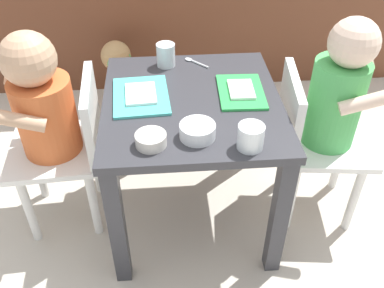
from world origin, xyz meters
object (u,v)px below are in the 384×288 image
cereal_bowl_right_side (151,139)px  veggie_bowl_far (199,130)px  seated_child_right (332,103)px  food_tray_right (241,91)px  water_cup_left (166,56)px  seated_child_left (48,111)px  spoon_by_left_tray (194,62)px  dog (130,78)px  water_cup_right (251,138)px  dining_table (192,125)px  food_tray_left (141,95)px

cereal_bowl_right_side → veggie_bowl_far: (0.12, 0.02, 0.00)m
seated_child_right → cereal_bowl_right_side: seated_child_right is taller
food_tray_right → water_cup_left: water_cup_left is taller
seated_child_left → spoon_by_left_tray: (0.44, 0.20, 0.04)m
seated_child_right → dog: 0.90m
water_cup_right → cereal_bowl_right_side: bearing=173.4°
dining_table → water_cup_left: bearing=107.6°
food_tray_right → water_cup_right: water_cup_right is taller
dog → water_cup_right: size_ratio=6.21×
spoon_by_left_tray → seated_child_left: bearing=-156.2°
water_cup_right → spoon_by_left_tray: (-0.10, 0.45, -0.02)m
dog → food_tray_right: bearing=-57.1°
seated_child_left → spoon_by_left_tray: 0.49m
spoon_by_left_tray → seated_child_right: bearing=-30.0°
food_tray_right → cereal_bowl_right_side: cereal_bowl_right_side is taller
food_tray_right → water_cup_right: size_ratio=2.97×
water_cup_left → veggie_bowl_far: 0.39m
food_tray_right → cereal_bowl_right_side: 0.35m
seated_child_left → water_cup_right: 0.60m
food_tray_left → seated_child_left: bearing=179.6°
seated_child_left → dog: bearing=70.8°
dining_table → water_cup_left: 0.25m
seated_child_left → spoon_by_left_tray: bearing=23.8°
cereal_bowl_right_side → seated_child_left: bearing=143.2°
food_tray_right → seated_child_right: bearing=-6.1°
dining_table → cereal_bowl_right_side: cereal_bowl_right_side is taller
dining_table → water_cup_right: bearing=-60.8°
food_tray_left → water_cup_left: water_cup_left is taller
food_tray_left → food_tray_right: size_ratio=1.12×
dog → seated_child_left: bearing=-109.2°
food_tray_right → dog: bearing=122.9°
seated_child_right → spoon_by_left_tray: bearing=150.0°
water_cup_left → spoon_by_left_tray: water_cup_left is taller
spoon_by_left_tray → food_tray_right: bearing=-58.5°
dining_table → water_cup_right: (0.13, -0.22, 0.12)m
seated_child_left → seated_child_right: seated_child_right is taller
seated_child_left → cereal_bowl_right_side: 0.38m
food_tray_right → water_cup_left: size_ratio=2.67×
cereal_bowl_right_side → spoon_by_left_tray: 0.44m
seated_child_left → dog: (0.20, 0.57, -0.23)m
water_cup_left → water_cup_right: size_ratio=1.11×
seated_child_left → cereal_bowl_right_side: seated_child_left is taller
veggie_bowl_far → water_cup_right: bearing=-22.5°
spoon_by_left_tray → cereal_bowl_right_side: bearing=-108.8°
dog → veggie_bowl_far: bearing=-73.7°
seated_child_right → water_cup_right: seated_child_right is taller
food_tray_right → veggie_bowl_far: (-0.14, -0.20, 0.01)m
veggie_bowl_far → spoon_by_left_tray: bearing=86.9°
water_cup_right → veggie_bowl_far: water_cup_right is taller
dog → food_tray_right: (0.37, -0.57, 0.27)m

